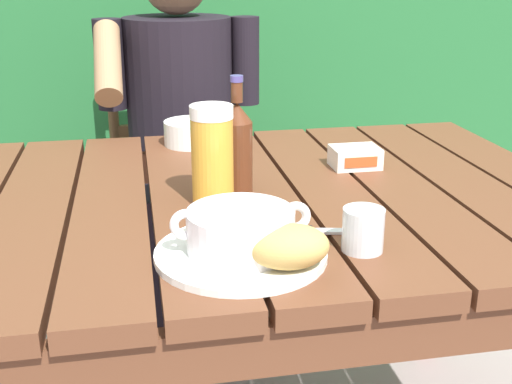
% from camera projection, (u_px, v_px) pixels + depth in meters
% --- Properties ---
extents(dining_table, '(1.31, 0.94, 0.75)m').
position_uv_depth(dining_table, '(258.00, 231.00, 1.34)').
color(dining_table, brown).
rests_on(dining_table, ground_plane).
extents(chair_near_diner, '(0.46, 0.42, 0.95)m').
position_uv_depth(chair_near_diner, '(180.00, 181.00, 2.22)').
color(chair_near_diner, brown).
rests_on(chair_near_diner, ground_plane).
extents(person_eating, '(0.48, 0.47, 1.24)m').
position_uv_depth(person_eating, '(181.00, 121.00, 1.96)').
color(person_eating, black).
rests_on(person_eating, ground_plane).
extents(serving_plate, '(0.27, 0.27, 0.01)m').
position_uv_depth(serving_plate, '(241.00, 253.00, 1.01)').
color(serving_plate, white).
rests_on(serving_plate, dining_table).
extents(soup_bowl, '(0.22, 0.17, 0.07)m').
position_uv_depth(soup_bowl, '(241.00, 229.00, 1.00)').
color(soup_bowl, white).
rests_on(soup_bowl, serving_plate).
extents(bread_roll, '(0.12, 0.10, 0.06)m').
position_uv_depth(bread_roll, '(289.00, 246.00, 0.95)').
color(bread_roll, tan).
rests_on(bread_roll, serving_plate).
extents(beer_glass, '(0.08, 0.08, 0.19)m').
position_uv_depth(beer_glass, '(212.00, 155.00, 1.21)').
color(beer_glass, gold).
rests_on(beer_glass, dining_table).
extents(beer_bottle, '(0.06, 0.06, 0.23)m').
position_uv_depth(beer_bottle, '(237.00, 145.00, 1.27)').
color(beer_bottle, '#562C18').
rests_on(beer_bottle, dining_table).
extents(water_glass_small, '(0.07, 0.07, 0.07)m').
position_uv_depth(water_glass_small, '(363.00, 230.00, 1.03)').
color(water_glass_small, silver).
rests_on(water_glass_small, dining_table).
extents(butter_tub, '(0.11, 0.08, 0.05)m').
position_uv_depth(butter_tub, '(355.00, 157.00, 1.45)').
color(butter_tub, white).
rests_on(butter_tub, dining_table).
extents(table_knife, '(0.17, 0.05, 0.01)m').
position_uv_depth(table_knife, '(311.00, 231.00, 1.10)').
color(table_knife, silver).
rests_on(table_knife, dining_table).
extents(diner_bowl, '(0.14, 0.14, 0.06)m').
position_uv_depth(diner_bowl, '(192.00, 133.00, 1.63)').
color(diner_bowl, white).
rests_on(diner_bowl, dining_table).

